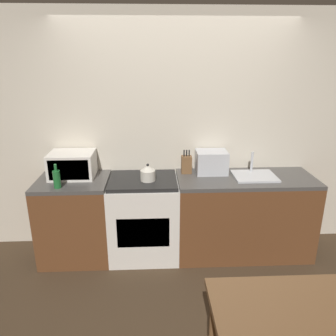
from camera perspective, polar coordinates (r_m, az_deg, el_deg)
The scene contains 12 objects.
ground_plane at distance 3.21m, azimuth 2.63°, elevation -22.51°, with size 16.00×16.00×0.00m, color #3D2D1E.
wall_back at distance 3.66m, azimuth 1.29°, elevation 5.97°, with size 10.00×0.06×2.60m.
counter_left_run at distance 3.73m, azimuth -15.74°, elevation -8.48°, with size 0.74×0.62×0.90m.
counter_right_run at distance 3.76m, azimuth 12.94°, elevation -7.98°, with size 1.46×0.62×0.90m.
stove_range at distance 3.63m, azimuth -4.22°, elevation -8.58°, with size 0.74×0.62×0.90m.
kettle at distance 3.37m, azimuth -3.53°, elevation -0.90°, with size 0.15×0.15×0.18m.
microwave at distance 3.60m, azimuth -16.32°, elevation 0.55°, with size 0.46×0.36×0.27m.
bottle at distance 3.35m, azimuth -18.80°, elevation -1.78°, with size 0.07×0.07×0.24m.
knife_block at distance 3.58m, azimuth 3.22°, elevation 0.64°, with size 0.11×0.10×0.26m.
toaster_oven at distance 3.60m, azimuth 7.57°, elevation 1.03°, with size 0.34×0.26×0.25m.
sink_basin at distance 3.61m, azimuth 14.80°, elevation -1.24°, with size 0.44×0.37×0.24m.
dining_table at distance 2.23m, azimuth 20.50°, elevation -24.31°, with size 0.91×0.62×0.75m.
Camera 1 is at (-0.25, -2.39, 2.12)m, focal length 35.00 mm.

